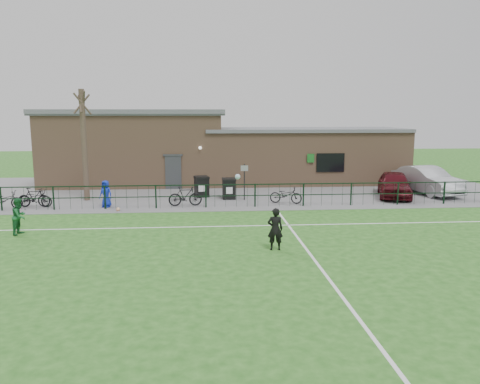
{
  "coord_description": "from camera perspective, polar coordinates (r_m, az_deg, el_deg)",
  "views": [
    {
      "loc": [
        -1.57,
        -15.3,
        4.77
      ],
      "look_at": [
        0.0,
        5.0,
        1.3
      ],
      "focal_mm": 35.0,
      "sensor_mm": 36.0,
      "label": 1
    }
  ],
  "objects": [
    {
      "name": "outfield_player",
      "position": [
        20.42,
        -25.3,
        -2.69
      ],
      "size": [
        0.66,
        0.79,
        1.45
      ],
      "primitive_type": "imported",
      "rotation": [
        0.0,
        0.0,
        1.4
      ],
      "color": "#1B602F",
      "rests_on": "ground"
    },
    {
      "name": "pitch_line_mid",
      "position": [
        19.94,
        0.22,
        -4.16
      ],
      "size": [
        28.0,
        0.1,
        0.01
      ],
      "primitive_type": "cube",
      "color": "white",
      "rests_on": "ground"
    },
    {
      "name": "sign_post",
      "position": [
        25.54,
        0.53,
        1.23
      ],
      "size": [
        0.07,
        0.07,
        2.0
      ],
      "primitive_type": "cylinder",
      "rotation": [
        0.0,
        0.0,
        -0.21
      ],
      "color": "black",
      "rests_on": "paving_strip"
    },
    {
      "name": "pitch_line_touch",
      "position": [
        23.63,
        -0.52,
        -1.96
      ],
      "size": [
        28.0,
        0.1,
        0.01
      ],
      "primitive_type": "cube",
      "color": "white",
      "rests_on": "ground"
    },
    {
      "name": "ground",
      "position": [
        16.1,
        1.38,
        -7.57
      ],
      "size": [
        90.0,
        90.0,
        0.0
      ],
      "primitive_type": "plane",
      "color": "#235A1A",
      "rests_on": "ground"
    },
    {
      "name": "bicycle_a",
      "position": [
        26.07,
        -26.72,
        -0.86
      ],
      "size": [
        1.72,
        0.63,
        0.9
      ],
      "primitive_type": "imported",
      "rotation": [
        0.0,
        0.0,
        1.59
      ],
      "color": "black",
      "rests_on": "paving_strip"
    },
    {
      "name": "pitch_line_perp",
      "position": [
        16.41,
        8.4,
        -7.31
      ],
      "size": [
        0.1,
        16.0,
        0.01
      ],
      "primitive_type": "cube",
      "color": "white",
      "rests_on": "ground"
    },
    {
      "name": "bicycle_b",
      "position": [
        25.92,
        -23.82,
        -0.61
      ],
      "size": [
        1.67,
        0.59,
        0.99
      ],
      "primitive_type": "imported",
      "rotation": [
        0.0,
        0.0,
        1.49
      ],
      "color": "black",
      "rests_on": "paving_strip"
    },
    {
      "name": "bare_tree",
      "position": [
        26.64,
        -18.46,
        5.37
      ],
      "size": [
        0.3,
        0.3,
        6.0
      ],
      "primitive_type": "cylinder",
      "color": "#443429",
      "rests_on": "ground"
    },
    {
      "name": "goalkeeper_kick",
      "position": [
        16.5,
        4.13,
        -4.27
      ],
      "size": [
        1.48,
        3.37,
        2.3
      ],
      "color": "black",
      "rests_on": "ground"
    },
    {
      "name": "paving_strip",
      "position": [
        29.23,
        -1.28,
        0.3
      ],
      "size": [
        34.0,
        13.0,
        0.02
      ],
      "primitive_type": "cube",
      "color": "slate",
      "rests_on": "ground"
    },
    {
      "name": "car_maroon",
      "position": [
        27.97,
        18.3,
        0.91
      ],
      "size": [
        2.96,
        4.57,
        1.45
      ],
      "primitive_type": "imported",
      "rotation": [
        0.0,
        0.0,
        -0.32
      ],
      "color": "#4D0D15",
      "rests_on": "paving_strip"
    },
    {
      "name": "bicycle_c",
      "position": [
        25.93,
        -23.65,
        -0.69
      ],
      "size": [
        1.79,
        0.86,
        0.9
      ],
      "primitive_type": "imported",
      "rotation": [
        0.0,
        0.0,
        1.41
      ],
      "color": "black",
      "rests_on": "paving_strip"
    },
    {
      "name": "bicycle_e",
      "position": [
        24.82,
        5.61,
        -0.36
      ],
      "size": [
        1.8,
        1.09,
        0.89
      ],
      "primitive_type": "imported",
      "rotation": [
        0.0,
        0.0,
        1.26
      ],
      "color": "black",
      "rests_on": "paving_strip"
    },
    {
      "name": "wheelie_bin_right",
      "position": [
        26.0,
        -1.36,
        0.33
      ],
      "size": [
        0.72,
        0.81,
        1.06
      ],
      "primitive_type": "cube",
      "rotation": [
        0.0,
        0.0,
        0.02
      ],
      "color": "black",
      "rests_on": "paving_strip"
    },
    {
      "name": "perimeter_fence",
      "position": [
        23.72,
        -0.56,
        -0.45
      ],
      "size": [
        28.0,
        0.1,
        1.2
      ],
      "primitive_type": "cube",
      "color": "black",
      "rests_on": "ground"
    },
    {
      "name": "ball_ground",
      "position": [
        23.62,
        -14.64,
        -2.06
      ],
      "size": [
        0.2,
        0.2,
        0.2
      ],
      "primitive_type": "sphere",
      "color": "silver",
      "rests_on": "ground"
    },
    {
      "name": "wheelie_bin_left",
      "position": [
        26.76,
        -4.7,
        0.59
      ],
      "size": [
        0.88,
        0.95,
        1.08
      ],
      "primitive_type": "cube",
      "rotation": [
        0.0,
        0.0,
        0.22
      ],
      "color": "black",
      "rests_on": "paving_strip"
    },
    {
      "name": "clubhouse",
      "position": [
        31.9,
        -3.18,
        5.08
      ],
      "size": [
        24.25,
        5.4,
        4.96
      ],
      "color": "#9D7658",
      "rests_on": "ground"
    },
    {
      "name": "car_silver",
      "position": [
        29.79,
        21.8,
        1.36
      ],
      "size": [
        2.67,
        5.1,
        1.6
      ],
      "primitive_type": "imported",
      "rotation": [
        0.0,
        0.0,
        0.21
      ],
      "color": "#B9BBC1",
      "rests_on": "paving_strip"
    },
    {
      "name": "spectator_child",
      "position": [
        24.64,
        -16.04,
        -0.21
      ],
      "size": [
        0.77,
        0.62,
        1.37
      ],
      "primitive_type": "imported",
      "rotation": [
        0.0,
        0.0,
        -0.32
      ],
      "color": "#152DC4",
      "rests_on": "paving_strip"
    },
    {
      "name": "bicycle_d",
      "position": [
        24.15,
        -6.7,
        -0.49
      ],
      "size": [
        1.74,
        0.6,
        1.03
      ],
      "primitive_type": "imported",
      "rotation": [
        0.0,
        0.0,
        1.64
      ],
      "color": "black",
      "rests_on": "paving_strip"
    }
  ]
}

